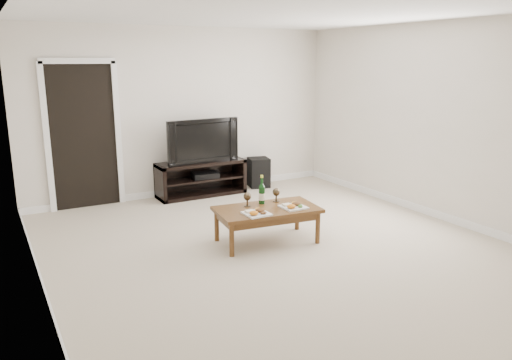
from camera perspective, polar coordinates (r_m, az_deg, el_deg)
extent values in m
plane|color=#C0AF9A|center=(5.83, 2.20, -7.62)|extent=(5.50, 5.50, 0.00)
cube|color=silver|center=(7.97, -8.23, 7.66)|extent=(5.00, 0.04, 2.60)
cube|color=white|center=(5.45, 2.47, 18.97)|extent=(5.00, 5.50, 0.04)
cube|color=black|center=(7.55, -19.11, 4.62)|extent=(0.90, 0.02, 2.05)
cube|color=black|center=(7.94, -6.29, 0.19)|extent=(1.40, 0.45, 0.55)
imported|color=black|center=(7.82, -6.40, 4.56)|extent=(1.18, 0.21, 0.68)
cube|color=black|center=(7.94, -5.82, 0.58)|extent=(0.45, 0.37, 0.08)
cube|color=black|center=(8.43, 0.31, 0.88)|extent=(0.40, 0.40, 0.49)
cube|color=brown|center=(5.90, 1.25, -5.16)|extent=(1.26, 0.79, 0.42)
cube|color=white|center=(5.59, 0.06, -3.63)|extent=(0.27, 0.27, 0.07)
cube|color=white|center=(5.85, 4.30, -2.87)|extent=(0.27, 0.27, 0.07)
cylinder|color=#0E3310|center=(5.97, 0.67, -1.09)|extent=(0.07, 0.07, 0.35)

